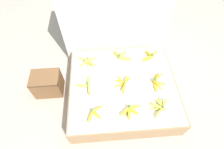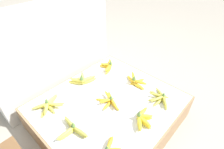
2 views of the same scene
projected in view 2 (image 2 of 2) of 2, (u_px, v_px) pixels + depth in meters
The scene contains 12 objects.
ground_plane at pixel (109, 121), 1.52m from camera, with size 10.00×10.00×0.00m, color #A89E8E.
display_platform at pixel (109, 112), 1.45m from camera, with size 1.06×0.96×0.23m.
back_vendor_table at pixel (47, 52), 1.67m from camera, with size 1.13×0.47×0.80m.
banana_bunch_front_midleft at pixel (142, 119), 1.22m from camera, with size 0.21×0.15×0.09m.
banana_bunch_front_midright at pixel (160, 98), 1.39m from camera, with size 0.20×0.22×0.08m.
banana_bunch_middle_left at pixel (72, 129), 1.15m from camera, with size 0.16×0.25×0.09m.
banana_bunch_middle_midleft at pixel (109, 101), 1.36m from camera, with size 0.19×0.22×0.08m.
banana_bunch_middle_midright at pixel (135, 81), 1.54m from camera, with size 0.15×0.23×0.10m.
banana_bunch_back_left at pixel (48, 105), 1.32m from camera, with size 0.23×0.19×0.09m.
banana_bunch_back_midleft at pixel (83, 79), 1.55m from camera, with size 0.22×0.17×0.12m.
banana_bunch_back_midright at pixel (108, 66), 1.73m from camera, with size 0.20×0.17×0.10m.
foam_tray_white at pixel (6, 12), 1.34m from camera, with size 0.27×0.16×0.02m.
Camera 2 is at (-0.68, -0.67, 1.25)m, focal length 28.00 mm.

